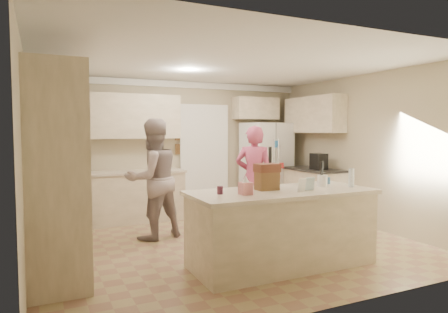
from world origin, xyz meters
name	(u,v)px	position (x,y,z in m)	size (l,w,h in m)	color
floor	(228,244)	(0.00, 0.00, -0.01)	(5.20, 4.60, 0.02)	#968357
ceiling	(228,62)	(0.00, 0.00, 2.61)	(5.20, 4.60, 0.02)	white
wall_back	(177,148)	(0.00, 2.31, 1.30)	(5.20, 0.02, 2.60)	#B7AB8B
wall_front	(337,169)	(0.00, -2.31, 1.30)	(5.20, 0.02, 2.60)	#B7AB8B
wall_left	(25,161)	(-2.61, 0.00, 1.30)	(0.02, 4.60, 2.60)	#B7AB8B
wall_right	(366,151)	(2.61, 0.00, 1.30)	(0.02, 4.60, 2.60)	#B7AB8B
crown_back	(178,84)	(0.00, 2.26, 2.53)	(5.20, 0.08, 0.12)	white
pantry_bank	(54,169)	(-2.30, 0.20, 1.18)	(0.60, 2.60, 2.35)	beige
back_base_cab	(121,198)	(-1.15, 2.00, 0.44)	(2.20, 0.60, 0.88)	beige
back_countertop	(121,173)	(-1.15, 1.99, 0.90)	(2.24, 0.63, 0.04)	beige
back_upper_cab	(119,116)	(-1.15, 2.12, 1.90)	(2.20, 0.35, 0.80)	beige
doorway_opening	(204,160)	(0.55, 2.28, 1.05)	(0.90, 0.06, 2.10)	black
doorway_casing	(205,160)	(0.55, 2.24, 1.05)	(1.02, 0.03, 2.22)	white
wall_frame_upper	(179,135)	(0.02, 2.27, 1.55)	(0.15, 0.02, 0.20)	brown
wall_frame_lower	(179,149)	(0.02, 2.27, 1.28)	(0.15, 0.02, 0.20)	brown
refrigerator	(266,167)	(1.79, 1.91, 0.90)	(0.90, 0.70, 1.80)	white
fridge_seam	(276,168)	(1.79, 1.55, 0.90)	(0.01, 0.02, 1.78)	gray
fridge_dispenser	(266,156)	(1.57, 1.54, 1.15)	(0.22, 0.03, 0.35)	black
fridge_handle_l	(274,161)	(1.74, 1.54, 1.05)	(0.02, 0.02, 0.85)	silver
fridge_handle_r	(278,160)	(1.84, 1.54, 1.05)	(0.02, 0.02, 0.85)	silver
over_fridge_cab	(256,108)	(1.65, 2.12, 2.10)	(0.95, 0.35, 0.45)	beige
right_base_cab	(314,193)	(2.30, 1.00, 0.44)	(0.60, 1.20, 0.88)	beige
right_countertop	(314,170)	(2.29, 1.00, 0.90)	(0.63, 1.24, 0.04)	#2D2B28
right_upper_cab	(314,115)	(2.43, 1.20, 1.95)	(0.35, 1.50, 0.70)	beige
coffee_maker	(319,161)	(2.25, 0.80, 1.07)	(0.22, 0.28, 0.30)	black
island_base	(281,230)	(0.20, -1.10, 0.44)	(2.20, 0.90, 0.88)	beige
island_top	(282,192)	(0.20, -1.10, 0.90)	(2.28, 0.96, 0.05)	beige
utensil_crock	(322,181)	(0.85, -1.05, 1.00)	(0.13, 0.13, 0.15)	white
tissue_box	(246,188)	(-0.35, -1.20, 1.00)	(0.13, 0.13, 0.14)	#CE757B
tissue_plume	(246,179)	(-0.35, -1.20, 1.10)	(0.08, 0.08, 0.08)	white
dollhouse_body	(267,181)	(0.05, -1.00, 1.04)	(0.26, 0.18, 0.22)	brown
dollhouse_roof	(267,168)	(0.05, -1.00, 1.20)	(0.28, 0.20, 0.10)	#592D1E
jam_jar	(220,190)	(-0.60, -1.05, 0.97)	(0.07, 0.07, 0.09)	#59263F
greeting_card_a	(302,185)	(0.35, -1.30, 1.01)	(0.12, 0.01, 0.16)	white
greeting_card_b	(310,184)	(0.50, -1.25, 1.01)	(0.12, 0.01, 0.16)	silver
water_bottle	(351,178)	(1.15, -1.25, 1.04)	(0.07, 0.07, 0.24)	silver
shaker_salt	(324,181)	(1.02, -0.88, 0.97)	(0.05, 0.05, 0.09)	teal
shaker_pepper	(328,181)	(1.09, -0.88, 0.97)	(0.05, 0.05, 0.09)	teal
teen_boy	(153,179)	(-0.91, 0.75, 0.91)	(0.89, 0.69, 1.83)	#9A9692
teen_girl	(254,177)	(0.78, 0.62, 0.86)	(0.63, 0.41, 1.73)	#BB5076
fridge_magnets	(276,168)	(1.79, 1.54, 0.90)	(0.76, 0.02, 1.44)	tan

